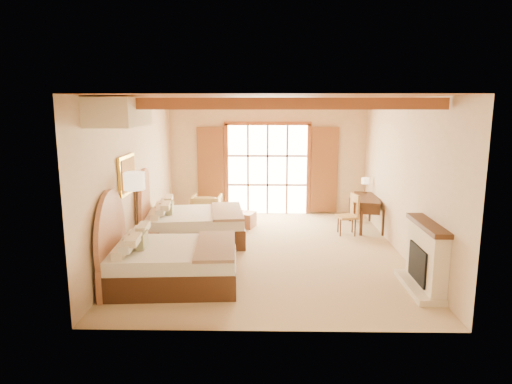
{
  "coord_description": "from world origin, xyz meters",
  "views": [
    {
      "loc": [
        -0.09,
        -9.3,
        3.07
      ],
      "look_at": [
        -0.26,
        0.2,
        1.24
      ],
      "focal_mm": 32.0,
      "sensor_mm": 36.0,
      "label": 1
    }
  ],
  "objects_px": {
    "nightstand": "(140,252)",
    "desk": "(366,211)",
    "armchair": "(207,208)",
    "bed_near": "(163,259)",
    "bed_far": "(186,222)"
  },
  "relations": [
    {
      "from": "bed_far",
      "to": "nightstand",
      "type": "height_order",
      "value": "bed_far"
    },
    {
      "from": "nightstand",
      "to": "armchair",
      "type": "xyz_separation_m",
      "value": [
        0.81,
        3.67,
        0.03
      ]
    },
    {
      "from": "bed_far",
      "to": "desk",
      "type": "bearing_deg",
      "value": 8.72
    },
    {
      "from": "bed_near",
      "to": "armchair",
      "type": "bearing_deg",
      "value": 83.72
    },
    {
      "from": "bed_near",
      "to": "bed_far",
      "type": "distance_m",
      "value": 2.48
    },
    {
      "from": "bed_near",
      "to": "bed_far",
      "type": "relative_size",
      "value": 0.94
    },
    {
      "from": "nightstand",
      "to": "desk",
      "type": "bearing_deg",
      "value": 49.93
    },
    {
      "from": "armchair",
      "to": "bed_near",
      "type": "bearing_deg",
      "value": 89.43
    },
    {
      "from": "nightstand",
      "to": "desk",
      "type": "relative_size",
      "value": 0.42
    },
    {
      "from": "armchair",
      "to": "desk",
      "type": "height_order",
      "value": "desk"
    },
    {
      "from": "bed_far",
      "to": "armchair",
      "type": "xyz_separation_m",
      "value": [
        0.22,
        1.91,
        -0.09
      ]
    },
    {
      "from": "bed_near",
      "to": "bed_far",
      "type": "xyz_separation_m",
      "value": [
        -0.02,
        2.48,
        0.01
      ]
    },
    {
      "from": "bed_far",
      "to": "nightstand",
      "type": "distance_m",
      "value": 1.87
    },
    {
      "from": "bed_near",
      "to": "desk",
      "type": "xyz_separation_m",
      "value": [
        4.3,
        3.7,
        -0.01
      ]
    },
    {
      "from": "bed_far",
      "to": "armchair",
      "type": "relative_size",
      "value": 3.13
    }
  ]
}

